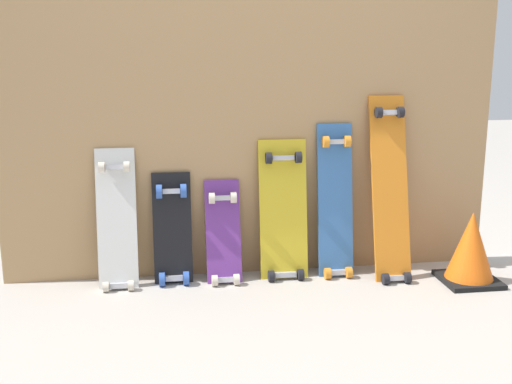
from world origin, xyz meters
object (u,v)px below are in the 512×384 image
at_px(skateboard_white, 117,226).
at_px(skateboard_orange, 390,195).
at_px(skateboard_purple, 224,239).
at_px(traffic_cone, 471,248).
at_px(skateboard_blue, 335,207).
at_px(skateboard_yellow, 283,216).
at_px(skateboard_black, 173,234).

xyz_separation_m(skateboard_white, skateboard_orange, (1.34, -0.05, 0.12)).
bearing_deg(skateboard_purple, traffic_cone, -10.16).
bearing_deg(skateboard_blue, skateboard_white, -179.59).
relative_size(skateboard_white, traffic_cone, 2.06).
xyz_separation_m(skateboard_white, skateboard_purple, (0.51, -0.01, -0.08)).
relative_size(skateboard_white, skateboard_yellow, 0.97).
bearing_deg(skateboard_blue, skateboard_orange, -12.70).
height_order(skateboard_black, skateboard_blue, skateboard_blue).
distance_m(skateboard_blue, skateboard_orange, 0.28).
bearing_deg(skateboard_yellow, skateboard_black, 179.73).
height_order(skateboard_blue, traffic_cone, skateboard_blue).
bearing_deg(skateboard_purple, skateboard_white, 179.30).
xyz_separation_m(skateboard_orange, traffic_cone, (0.36, -0.17, -0.24)).
bearing_deg(skateboard_yellow, skateboard_purple, -176.66).
bearing_deg(skateboard_blue, skateboard_yellow, 179.20).
bearing_deg(traffic_cone, skateboard_purple, 169.84).
height_order(skateboard_purple, skateboard_orange, skateboard_orange).
relative_size(skateboard_blue, skateboard_orange, 0.86).
height_order(skateboard_orange, traffic_cone, skateboard_orange).
bearing_deg(skateboard_black, traffic_cone, -9.22).
height_order(skateboard_black, skateboard_yellow, skateboard_yellow).
bearing_deg(traffic_cone, skateboard_yellow, 165.42).
xyz_separation_m(skateboard_black, skateboard_blue, (0.82, -0.01, 0.11)).
bearing_deg(skateboard_white, skateboard_purple, -0.70).
xyz_separation_m(skateboard_yellow, skateboard_orange, (0.53, -0.06, 0.10)).
bearing_deg(skateboard_yellow, skateboard_white, -179.20).
height_order(skateboard_yellow, skateboard_blue, skateboard_blue).
xyz_separation_m(skateboard_blue, skateboard_orange, (0.26, -0.06, 0.07)).
bearing_deg(skateboard_black, skateboard_yellow, -0.27).
bearing_deg(skateboard_black, skateboard_blue, -0.44).
relative_size(skateboard_orange, traffic_cone, 2.71).
relative_size(skateboard_yellow, skateboard_orange, 0.78).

